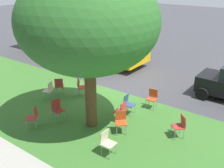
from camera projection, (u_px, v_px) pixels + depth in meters
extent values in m
plane|color=#424247|center=(118.00, 89.00, 13.97)|extent=(80.00, 80.00, 0.00)
cube|color=#3D752D|center=(76.00, 113.00, 11.59)|extent=(48.00, 6.00, 0.01)
cylinder|color=brown|center=(91.00, 92.00, 10.15)|extent=(0.44, 0.44, 2.87)
ellipsoid|color=#2D6B28|center=(88.00, 22.00, 9.15)|extent=(4.97, 4.97, 3.67)
cube|color=beige|center=(47.00, 91.00, 12.68)|extent=(0.54, 0.55, 0.04)
cube|color=beige|center=(51.00, 86.00, 12.56)|extent=(0.25, 0.40, 0.40)
cylinder|color=gray|center=(46.00, 93.00, 12.96)|extent=(0.02, 0.02, 0.42)
cylinder|color=gray|center=(43.00, 96.00, 12.64)|extent=(0.02, 0.02, 0.42)
cylinder|color=gray|center=(53.00, 94.00, 12.90)|extent=(0.02, 0.02, 0.42)
cylinder|color=gray|center=(50.00, 97.00, 12.58)|extent=(0.02, 0.02, 0.42)
cube|color=#B7332D|center=(178.00, 127.00, 9.73)|extent=(0.58, 0.58, 0.04)
cube|color=#B7332D|center=(183.00, 120.00, 9.66)|extent=(0.35, 0.34, 0.40)
cylinder|color=gray|center=(171.00, 130.00, 9.95)|extent=(0.02, 0.02, 0.42)
cylinder|color=gray|center=(175.00, 135.00, 9.63)|extent=(0.02, 0.02, 0.42)
cylinder|color=gray|center=(180.00, 129.00, 10.01)|extent=(0.02, 0.02, 0.42)
cylinder|color=gray|center=(184.00, 134.00, 9.68)|extent=(0.02, 0.02, 0.42)
cube|color=#C64C1E|center=(121.00, 123.00, 9.96)|extent=(0.58, 0.58, 0.04)
cube|color=#C64C1E|center=(121.00, 115.00, 10.03)|extent=(0.36, 0.32, 0.40)
cylinder|color=gray|center=(117.00, 131.00, 9.88)|extent=(0.02, 0.02, 0.42)
cylinder|color=gray|center=(126.00, 131.00, 9.90)|extent=(0.02, 0.02, 0.42)
cylinder|color=gray|center=(116.00, 126.00, 10.19)|extent=(0.02, 0.02, 0.42)
cylinder|color=gray|center=(125.00, 126.00, 10.22)|extent=(0.02, 0.02, 0.42)
cube|color=#B7332D|center=(59.00, 110.00, 10.88)|extent=(0.48, 0.49, 0.04)
cube|color=#B7332D|center=(56.00, 104.00, 10.91)|extent=(0.16, 0.41, 0.40)
cylinder|color=gray|center=(57.00, 118.00, 10.74)|extent=(0.02, 0.02, 0.42)
cylinder|color=gray|center=(65.00, 115.00, 10.96)|extent=(0.02, 0.02, 0.42)
cylinder|color=gray|center=(53.00, 115.00, 10.97)|extent=(0.02, 0.02, 0.42)
cylinder|color=gray|center=(61.00, 112.00, 11.19)|extent=(0.02, 0.02, 0.42)
cube|color=#B7332D|center=(59.00, 86.00, 13.24)|extent=(0.58, 0.58, 0.04)
cube|color=#B7332D|center=(59.00, 83.00, 12.98)|extent=(0.34, 0.34, 0.40)
cylinder|color=gray|center=(63.00, 89.00, 13.51)|extent=(0.02, 0.02, 0.42)
cylinder|color=gray|center=(56.00, 89.00, 13.46)|extent=(0.02, 0.02, 0.42)
cylinder|color=gray|center=(63.00, 91.00, 13.20)|extent=(0.02, 0.02, 0.42)
cylinder|color=gray|center=(56.00, 92.00, 13.15)|extent=(0.02, 0.02, 0.42)
cube|color=#335184|center=(130.00, 105.00, 11.35)|extent=(0.45, 0.46, 0.04)
cube|color=#335184|center=(126.00, 99.00, 11.34)|extent=(0.13, 0.41, 0.40)
cylinder|color=gray|center=(131.00, 112.00, 11.21)|extent=(0.02, 0.02, 0.42)
cylinder|color=gray|center=(135.00, 109.00, 11.50)|extent=(0.02, 0.02, 0.42)
cylinder|color=gray|center=(124.00, 110.00, 11.37)|extent=(0.02, 0.02, 0.42)
cylinder|color=gray|center=(128.00, 107.00, 11.66)|extent=(0.02, 0.02, 0.42)
cube|color=beige|center=(109.00, 144.00, 8.74)|extent=(0.40, 0.42, 0.04)
cube|color=beige|center=(104.00, 136.00, 8.75)|extent=(0.09, 0.40, 0.40)
cylinder|color=gray|center=(110.00, 154.00, 8.60)|extent=(0.02, 0.02, 0.42)
cylinder|color=gray|center=(116.00, 149.00, 8.87)|extent=(0.02, 0.02, 0.42)
cylinder|color=gray|center=(101.00, 151.00, 8.79)|extent=(0.02, 0.02, 0.42)
cylinder|color=gray|center=(108.00, 145.00, 9.06)|extent=(0.02, 0.02, 0.42)
cube|color=#B7332D|center=(32.00, 118.00, 10.32)|extent=(0.58, 0.58, 0.04)
cube|color=#B7332D|center=(36.00, 112.00, 10.24)|extent=(0.32, 0.36, 0.40)
cylinder|color=gray|center=(29.00, 121.00, 10.56)|extent=(0.02, 0.02, 0.42)
cylinder|color=gray|center=(27.00, 126.00, 10.23)|extent=(0.02, 0.02, 0.42)
cylinder|color=gray|center=(38.00, 120.00, 10.58)|extent=(0.02, 0.02, 0.42)
cylinder|color=gray|center=(36.00, 125.00, 10.25)|extent=(0.02, 0.02, 0.42)
cube|color=#B7332D|center=(82.00, 87.00, 13.08)|extent=(0.58, 0.57, 0.04)
cube|color=#B7332D|center=(78.00, 83.00, 12.94)|extent=(0.37, 0.31, 0.40)
cylinder|color=gray|center=(87.00, 93.00, 13.06)|extent=(0.02, 0.02, 0.42)
cylinder|color=gray|center=(85.00, 90.00, 13.38)|extent=(0.02, 0.02, 0.42)
cylinder|color=gray|center=(80.00, 93.00, 12.97)|extent=(0.02, 0.02, 0.42)
cylinder|color=gray|center=(78.00, 90.00, 13.29)|extent=(0.02, 0.02, 0.42)
cube|color=#C64C1E|center=(151.00, 99.00, 11.84)|extent=(0.46, 0.44, 0.04)
cube|color=#C64C1E|center=(153.00, 93.00, 11.90)|extent=(0.41, 0.13, 0.40)
cylinder|color=gray|center=(146.00, 104.00, 11.88)|extent=(0.02, 0.02, 0.42)
cylinder|color=gray|center=(153.00, 106.00, 11.71)|extent=(0.02, 0.02, 0.42)
cylinder|color=gray|center=(149.00, 101.00, 12.15)|extent=(0.02, 0.02, 0.42)
cylinder|color=gray|center=(156.00, 103.00, 11.98)|extent=(0.02, 0.02, 0.42)
cube|color=#B7332D|center=(120.00, 112.00, 10.79)|extent=(0.43, 0.45, 0.04)
cube|color=#B7332D|center=(124.00, 107.00, 10.60)|extent=(0.11, 0.40, 0.40)
cylinder|color=gray|center=(118.00, 114.00, 11.10)|extent=(0.02, 0.02, 0.42)
cylinder|color=gray|center=(114.00, 117.00, 10.82)|extent=(0.02, 0.02, 0.42)
cylinder|color=gray|center=(126.00, 116.00, 10.93)|extent=(0.02, 0.02, 0.42)
cylinder|color=gray|center=(121.00, 120.00, 10.65)|extent=(0.02, 0.02, 0.42)
cylinder|color=black|center=(202.00, 94.00, 12.69)|extent=(0.60, 0.18, 0.60)
cylinder|color=black|center=(213.00, 83.00, 13.99)|extent=(0.60, 0.18, 0.60)
cube|color=yellow|center=(77.00, 34.00, 18.74)|extent=(10.40, 2.44, 2.50)
cube|color=black|center=(77.00, 39.00, 18.87)|extent=(10.30, 2.46, 0.12)
cube|color=black|center=(77.00, 21.00, 18.39)|extent=(10.30, 2.46, 0.56)
cylinder|color=black|center=(28.00, 46.00, 20.43)|extent=(0.96, 0.28, 0.96)
cylinder|color=black|center=(53.00, 40.00, 22.31)|extent=(0.96, 0.28, 0.96)
cylinder|color=black|center=(112.00, 65.00, 16.05)|extent=(0.96, 0.28, 0.96)
cylinder|color=black|center=(135.00, 56.00, 17.93)|extent=(0.96, 0.28, 0.96)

